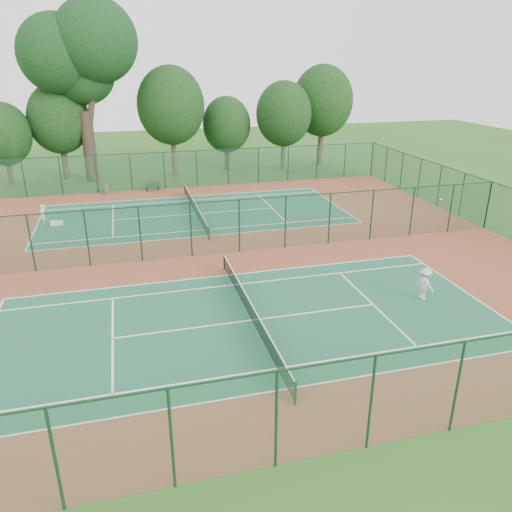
# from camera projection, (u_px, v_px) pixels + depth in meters

# --- Properties ---
(ground) EXTENTS (120.00, 120.00, 0.00)m
(ground) POSITION_uv_depth(u_px,v_px,m) (216.00, 254.00, 31.90)
(ground) COLOR #2B5A1C
(ground) RESTS_ON ground
(red_pad) EXTENTS (40.00, 36.00, 0.01)m
(red_pad) POSITION_uv_depth(u_px,v_px,m) (216.00, 254.00, 31.90)
(red_pad) COLOR brown
(red_pad) RESTS_ON ground
(court_near) EXTENTS (23.77, 10.97, 0.01)m
(court_near) POSITION_uv_depth(u_px,v_px,m) (251.00, 320.00, 23.82)
(court_near) COLOR #1D5E3C
(court_near) RESTS_ON red_pad
(court_far) EXTENTS (23.77, 10.97, 0.01)m
(court_far) POSITION_uv_depth(u_px,v_px,m) (195.00, 214.00, 39.97)
(court_far) COLOR #1D5C3C
(court_far) RESTS_ON red_pad
(fence_north) EXTENTS (40.00, 0.09, 3.50)m
(fence_north) POSITION_uv_depth(u_px,v_px,m) (181.00, 169.00, 47.39)
(fence_north) COLOR #1B5236
(fence_north) RESTS_ON ground
(fence_south) EXTENTS (40.00, 0.09, 3.50)m
(fence_south) POSITION_uv_depth(u_px,v_px,m) (325.00, 411.00, 15.10)
(fence_south) COLOR #1C552D
(fence_south) RESTS_ON ground
(fence_east) EXTENTS (0.09, 36.00, 3.50)m
(fence_east) POSITION_uv_depth(u_px,v_px,m) (488.00, 205.00, 36.02)
(fence_east) COLOR #18492A
(fence_east) RESTS_ON ground
(fence_divider) EXTENTS (40.00, 0.09, 3.50)m
(fence_divider) POSITION_uv_depth(u_px,v_px,m) (215.00, 228.00, 31.24)
(fence_divider) COLOR #18482A
(fence_divider) RESTS_ON ground
(tennis_net_near) EXTENTS (0.10, 12.90, 0.97)m
(tennis_net_near) POSITION_uv_depth(u_px,v_px,m) (251.00, 311.00, 23.62)
(tennis_net_near) COLOR #13351A
(tennis_net_near) RESTS_ON ground
(tennis_net_far) EXTENTS (0.10, 12.90, 0.97)m
(tennis_net_far) POSITION_uv_depth(u_px,v_px,m) (195.00, 207.00, 39.77)
(tennis_net_far) COLOR #12311D
(tennis_net_far) RESTS_ON ground
(player_near) EXTENTS (0.92, 1.24, 1.71)m
(player_near) POSITION_uv_depth(u_px,v_px,m) (425.00, 284.00, 25.64)
(player_near) COLOR silver
(player_near) RESTS_ON court_near
(player_far) EXTENTS (0.49, 0.63, 1.53)m
(player_far) POSITION_uv_depth(u_px,v_px,m) (43.00, 215.00, 37.18)
(player_far) COLOR silver
(player_far) RESTS_ON court_far
(trash_bin) EXTENTS (0.64, 0.64, 0.89)m
(trash_bin) POSITION_uv_depth(u_px,v_px,m) (107.00, 190.00, 45.41)
(trash_bin) COLOR slate
(trash_bin) RESTS_ON red_pad
(bench) EXTENTS (1.43, 0.74, 0.85)m
(bench) POSITION_uv_depth(u_px,v_px,m) (153.00, 186.00, 46.64)
(bench) COLOR #12361C
(bench) RESTS_ON red_pad
(kit_bag) EXTENTS (0.92, 0.40, 0.34)m
(kit_bag) POSITION_uv_depth(u_px,v_px,m) (57.00, 223.00, 37.25)
(kit_bag) COLOR white
(kit_bag) RESTS_ON red_pad
(stray_ball_a) EXTENTS (0.07, 0.07, 0.07)m
(stray_ball_a) POSITION_uv_depth(u_px,v_px,m) (289.00, 247.00, 32.85)
(stray_ball_a) COLOR #C9D130
(stray_ball_a) RESTS_ON red_pad
(stray_ball_b) EXTENTS (0.07, 0.07, 0.07)m
(stray_ball_b) POSITION_uv_depth(u_px,v_px,m) (355.00, 244.00, 33.37)
(stray_ball_b) COLOR yellow
(stray_ball_b) RESTS_ON red_pad
(stray_ball_c) EXTENTS (0.08, 0.08, 0.08)m
(stray_ball_c) POSITION_uv_depth(u_px,v_px,m) (247.00, 254.00, 31.69)
(stray_ball_c) COLOR #B9D130
(stray_ball_c) RESTS_ON red_pad
(big_tree) EXTENTS (11.07, 8.10, 17.01)m
(big_tree) POSITION_uv_depth(u_px,v_px,m) (79.00, 53.00, 46.62)
(big_tree) COLOR #33261C
(big_tree) RESTS_ON ground
(evergreen_row) EXTENTS (39.00, 5.00, 12.00)m
(evergreen_row) POSITION_uv_depth(u_px,v_px,m) (179.00, 174.00, 53.77)
(evergreen_row) COLOR black
(evergreen_row) RESTS_ON ground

